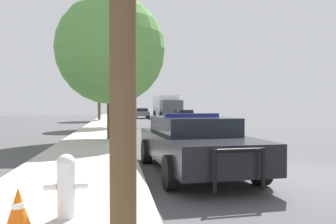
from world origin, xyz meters
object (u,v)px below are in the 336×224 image
fire_hydrant (66,184)px  tree_sidewalk_far (99,82)px  police_car (194,142)px  tree_sidewalk_mid (113,61)px  traffic_cone (18,207)px  tree_sidewalk_near (111,50)px  car_background_oncoming (184,115)px  box_truck (167,106)px  car_background_distant (142,113)px  traffic_light (130,81)px

fire_hydrant → tree_sidewalk_far: bearing=92.1°
police_car → tree_sidewalk_mid: bearing=-86.3°
police_car → traffic_cone: 4.75m
fire_hydrant → traffic_cone: size_ratio=1.76×
tree_sidewalk_near → tree_sidewalk_mid: 9.78m
fire_hydrant → tree_sidewalk_mid: bearing=88.9°
police_car → tree_sidewalk_far: (-3.79, 29.27, 3.54)m
car_background_oncoming → box_truck: (-0.39, 8.88, 0.95)m
police_car → tree_sidewalk_near: size_ratio=0.78×
car_background_distant → traffic_cone: 39.97m
car_background_distant → traffic_cone: bearing=-97.5°
car_background_distant → box_truck: 4.08m
car_background_oncoming → car_background_distant: bearing=-77.5°
fire_hydrant → car_background_distant: car_background_distant is taller
tree_sidewalk_near → car_background_oncoming: bearing=67.9°
car_background_oncoming → tree_sidewalk_near: tree_sidewalk_near is taller
car_background_oncoming → traffic_cone: 29.34m
tree_sidewalk_far → police_car: bearing=-82.6°
traffic_light → tree_sidewalk_far: bearing=107.3°
tree_sidewalk_near → car_background_distant: bearing=82.9°
fire_hydrant → traffic_cone: (-0.54, -0.25, -0.21)m
police_car → tree_sidewalk_near: (-2.14, 7.43, 3.47)m
police_car → car_background_oncoming: size_ratio=1.14×
traffic_light → box_truck: bearing=69.5°
police_car → tree_sidewalk_far: 29.73m
tree_sidewalk_mid → tree_sidewalk_far: 12.23m
police_car → fire_hydrant: (-2.57, -3.32, -0.16)m
box_truck → tree_sidewalk_far: size_ratio=1.17×
fire_hydrant → tree_sidewalk_far: size_ratio=0.14×
police_car → box_truck: bearing=-101.1°
police_car → traffic_light: (-0.75, 19.53, 2.97)m
police_car → tree_sidewalk_near: 8.47m
car_background_oncoming → tree_sidewalk_near: (-7.01, -17.23, 3.53)m
box_truck → fire_hydrant: bearing=76.1°
tree_sidewalk_near → tree_sidewalk_far: (-1.64, 21.85, 0.07)m
traffic_light → box_truck: traffic_light is taller
police_car → box_truck: 33.85m
fire_hydrant → box_truck: size_ratio=0.12×
traffic_light → car_background_oncoming: (5.62, 5.13, -3.03)m
tree_sidewalk_mid → tree_sidewalk_near: bearing=-89.8°
police_car → tree_sidewalk_near: tree_sidewalk_near is taller
box_truck → tree_sidewalk_far: tree_sidewalk_far is taller
fire_hydrant → car_background_distant: (4.02, 39.45, 0.14)m
tree_sidewalk_mid → car_background_oncoming: bearing=46.8°
traffic_light → traffic_cone: size_ratio=10.30×
car_background_distant → box_truck: bearing=-41.5°
fire_hydrant → car_background_distant: bearing=84.2°
car_background_oncoming → police_car: bearing=74.8°
box_truck → tree_sidewalk_mid: size_ratio=1.04×
tree_sidewalk_near → tree_sidewalk_far: 21.91m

